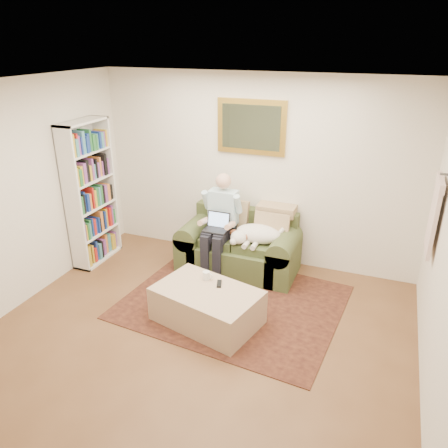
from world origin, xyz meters
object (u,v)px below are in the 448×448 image
Objects in this scene: seated_man at (219,226)px; laptop at (217,225)px; ottoman at (207,306)px; bookshelf at (90,194)px; coffee_mug at (206,276)px; sofa at (239,251)px; sleeping_dog at (258,234)px.

seated_man reaches higher than laptop.
bookshelf reaches higher than ottoman.
coffee_mug is 2.17m from bookshelf.
ottoman is at bearing -74.47° from seated_man.
ottoman is at bearing -86.46° from sofa.
seated_man is at bearing -148.55° from sofa.
sofa is 2.43× the size of sleeping_dog.
sofa is 0.49m from seated_man.
laptop is (-0.24, -0.21, 0.43)m from sofa.
sleeping_dog is at bearing 73.22° from coffee_mug.
laptop reaches higher than ottoman.
seated_man is at bearing 105.53° from ottoman.
sofa is 5.15× the size of laptop.
sleeping_dog is 6.60× the size of coffee_mug.
sleeping_dog reaches higher than ottoman.
ottoman is at bearing -99.61° from sleeping_dog.
sofa is 1.40× the size of ottoman.
sofa is 0.45m from sleeping_dog.
ottoman is 11.41× the size of coffee_mug.
sleeping_dog is at bearing 13.64° from laptop.
laptop is at bearing 106.36° from ottoman.
sofa is at bearing 12.78° from bookshelf.
bookshelf is (-2.01, 0.63, 0.53)m from coffee_mug.
laptop is 1.83m from bookshelf.
bookshelf is at bearing 158.17° from ottoman.
laptop is (0.00, -0.06, 0.03)m from seated_man.
bookshelf is (-2.11, 0.84, 0.79)m from ottoman.
coffee_mug is (-0.10, 0.21, 0.26)m from ottoman.
seated_man is 1.29m from ottoman.
coffee_mug is (0.22, -0.88, -0.24)m from laptop.
seated_man reaches higher than sleeping_dog.
sleeping_dog is (0.53, 0.07, -0.06)m from seated_man.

